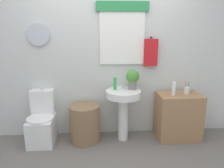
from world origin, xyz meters
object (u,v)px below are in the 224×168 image
at_px(soap_bottle, 115,84).
at_px(toothbrush_cup, 187,90).
at_px(pedestal_sink, 123,103).
at_px(laundry_hamper, 85,123).
at_px(lotion_bottle, 174,89).
at_px(wooden_cabinet, 178,116).
at_px(potted_plant, 133,78).
at_px(toilet, 42,123).

distance_m(soap_bottle, toothbrush_cup, 1.08).
relative_size(pedestal_sink, soap_bottle, 4.20).
bearing_deg(laundry_hamper, pedestal_sink, 0.00).
bearing_deg(soap_bottle, lotion_bottle, -6.03).
height_order(pedestal_sink, lotion_bottle, lotion_bottle).
xyz_separation_m(wooden_cabinet, lotion_bottle, (-0.11, -0.04, 0.45)).
xyz_separation_m(wooden_cabinet, potted_plant, (-0.70, 0.06, 0.60)).
xyz_separation_m(toilet, lotion_bottle, (1.93, -0.08, 0.51)).
bearing_deg(laundry_hamper, soap_bottle, 6.30).
bearing_deg(wooden_cabinet, toothbrush_cup, 10.13).
bearing_deg(toothbrush_cup, wooden_cabinet, -169.87).
distance_m(toilet, soap_bottle, 1.22).
xyz_separation_m(soap_bottle, lotion_bottle, (0.85, -0.09, -0.07)).
xyz_separation_m(laundry_hamper, soap_bottle, (0.45, 0.05, 0.59)).
relative_size(laundry_hamper, toothbrush_cup, 3.01).
relative_size(lotion_bottle, toothbrush_cup, 1.07).
bearing_deg(toilet, pedestal_sink, -1.80).
bearing_deg(lotion_bottle, soap_bottle, 173.97).
bearing_deg(potted_plant, toothbrush_cup, -2.83).
bearing_deg(potted_plant, soap_bottle, -177.80).
xyz_separation_m(pedestal_sink, toothbrush_cup, (0.95, 0.02, 0.17)).
bearing_deg(potted_plant, pedestal_sink, -156.80).
xyz_separation_m(wooden_cabinet, toothbrush_cup, (0.11, 0.02, 0.40)).
bearing_deg(wooden_cabinet, laundry_hamper, 180.00).
xyz_separation_m(pedestal_sink, wooden_cabinet, (0.84, -0.00, -0.23)).
xyz_separation_m(pedestal_sink, potted_plant, (0.14, 0.06, 0.37)).
distance_m(soap_bottle, lotion_bottle, 0.86).
xyz_separation_m(pedestal_sink, soap_bottle, (-0.12, 0.05, 0.29)).
distance_m(toilet, pedestal_sink, 1.24).
bearing_deg(pedestal_sink, toothbrush_cup, 1.19).
bearing_deg(lotion_bottle, pedestal_sink, 176.87).
bearing_deg(wooden_cabinet, pedestal_sink, 180.00).
bearing_deg(laundry_hamper, toilet, 176.57).
bearing_deg(potted_plant, lotion_bottle, -9.58).
height_order(laundry_hamper, toothbrush_cup, toothbrush_cup).
relative_size(toilet, toothbrush_cup, 4.22).
height_order(toilet, wooden_cabinet, toilet).
relative_size(laundry_hamper, soap_bottle, 3.02).
bearing_deg(potted_plant, wooden_cabinet, -4.88).
bearing_deg(toothbrush_cup, laundry_hamper, -179.26).
bearing_deg(toothbrush_cup, soap_bottle, 178.39).
relative_size(toilet, lotion_bottle, 3.95).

